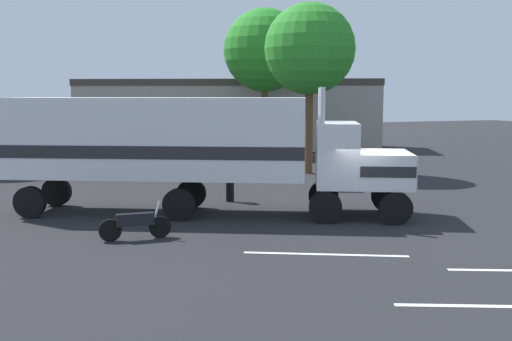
# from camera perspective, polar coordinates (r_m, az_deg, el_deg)

# --- Properties ---
(ground_plane) EXTENTS (120.00, 120.00, 0.00)m
(ground_plane) POSITION_cam_1_polar(r_m,az_deg,el_deg) (20.28, 10.43, -4.76)
(ground_plane) COLOR #232326
(lane_stripe_near) EXTENTS (4.05, 2.01, 0.01)m
(lane_stripe_near) POSITION_cam_1_polar(r_m,az_deg,el_deg) (15.81, 6.85, -8.19)
(lane_stripe_near) COLOR silver
(lane_stripe_near) RESTS_ON ground_plane
(lane_stripe_far) EXTENTS (4.13, 1.83, 0.01)m
(lane_stripe_far) POSITION_cam_1_polar(r_m,az_deg,el_deg) (13.05, 23.17, -12.18)
(lane_stripe_far) COLOR silver
(lane_stripe_far) RESTS_ON ground_plane
(semi_truck) EXTENTS (13.88, 8.28, 4.50)m
(semi_truck) POSITION_cam_1_polar(r_m,az_deg,el_deg) (20.67, -6.73, 2.62)
(semi_truck) COLOR white
(semi_truck) RESTS_ON ground_plane
(person_bystander) EXTENTS (0.42, 0.48, 1.63)m
(person_bystander) POSITION_cam_1_polar(r_m,az_deg,el_deg) (23.13, -2.57, -0.89)
(person_bystander) COLOR black
(person_bystander) RESTS_ON ground_plane
(parked_bus) EXTENTS (11.05, 6.97, 3.40)m
(parked_bus) POSITION_cam_1_polar(r_m,az_deg,el_deg) (32.31, -12.42, 3.43)
(parked_bus) COLOR #BFB29E
(parked_bus) RESTS_ON ground_plane
(motorcycle) EXTENTS (2.11, 0.27, 1.12)m
(motorcycle) POSITION_cam_1_polar(r_m,az_deg,el_deg) (17.53, -11.74, -5.13)
(motorcycle) COLOR black
(motorcycle) RESTS_ON ground_plane
(tree_left) EXTENTS (5.72, 5.72, 10.14)m
(tree_left) POSITION_cam_1_polar(r_m,az_deg,el_deg) (40.88, 0.87, 11.70)
(tree_left) COLOR brown
(tree_left) RESTS_ON ground_plane
(tree_right) EXTENTS (4.83, 4.83, 9.06)m
(tree_right) POSITION_cam_1_polar(r_m,az_deg,el_deg) (31.43, 5.29, 11.75)
(tree_right) COLOR brown
(tree_right) RESTS_ON ground_plane
(building_backdrop) EXTENTS (23.95, 15.44, 5.41)m
(building_backdrop) POSITION_cam_1_polar(r_m,az_deg,el_deg) (46.58, -2.66, 5.84)
(building_backdrop) COLOR #9E938C
(building_backdrop) RESTS_ON ground_plane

